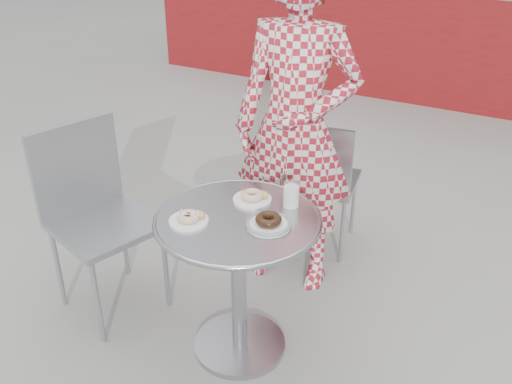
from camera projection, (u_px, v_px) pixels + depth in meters
The scene contains 9 objects.
ground at pixel (234, 344), 2.59m from camera, with size 60.00×60.00×0.00m, color #9E9B96.
bistro_table at pixel (238, 252), 2.34m from camera, with size 0.68×0.68×0.68m.
chair_far at pixel (320, 207), 3.22m from camera, with size 0.43×0.43×0.79m.
chair_left at pixel (109, 257), 2.72m from camera, with size 0.54×0.54×0.91m.
seated_person at pixel (296, 129), 2.68m from camera, with size 0.60×0.40×1.66m, color maroon.
plate_far at pixel (253, 197), 2.37m from camera, with size 0.16×0.16×0.04m.
plate_near at pixel (189, 218), 2.22m from camera, with size 0.16×0.16×0.04m.
plate_checker at pixel (269, 223), 2.20m from camera, with size 0.18×0.18×0.05m.
milk_cup at pixel (291, 195), 2.32m from camera, with size 0.07×0.07×0.11m.
Camera 1 is at (1.03, -1.66, 1.85)m, focal length 40.00 mm.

